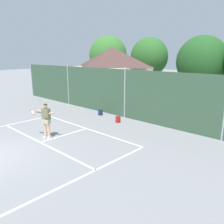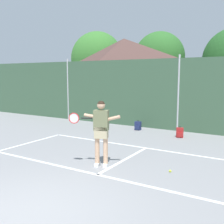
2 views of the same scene
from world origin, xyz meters
The scene contains 9 objects.
ground_plane centered at (0.00, 0.00, 0.00)m, with size 120.00×120.00×0.00m, color gray.
court_markings centered at (0.00, 0.65, 0.00)m, with size 8.30×11.10×0.01m.
chainlink_fence centered at (0.00, 9.00, 1.66)m, with size 26.09×0.09×3.46m.
clubhouse_building centered at (-5.12, 13.13, 2.57)m, with size 6.80×4.80×4.97m.
treeline_backdrop centered at (0.07, 18.87, 4.03)m, with size 27.09×4.63×6.74m.
tennis_player centered at (-0.28, 3.06, 1.11)m, with size 1.33×0.66×1.85m.
tennis_ball centered at (1.54, 3.63, 0.03)m, with size 0.07×0.07×0.07m, color #CCE033.
backpack_navy centered at (-1.64, 8.22, 0.19)m, with size 0.29×0.25×0.46m.
backpack_red centered at (0.51, 7.74, 0.19)m, with size 0.33×0.31×0.46m.
Camera 2 is at (3.81, -3.06, 2.55)m, focal length 43.47 mm.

